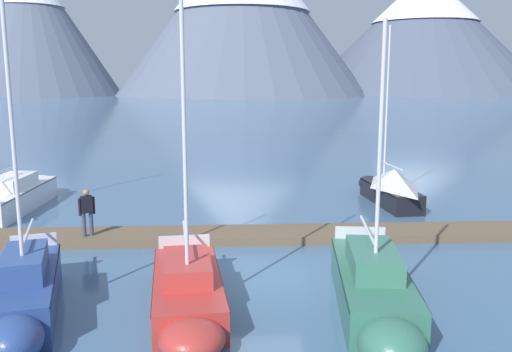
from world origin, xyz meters
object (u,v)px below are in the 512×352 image
object	(u,v)px
sailboat_mid_dock_starboard	(374,291)
person_on_dock	(87,210)
sailboat_second_berth	(25,293)
sailboat_mid_dock_port	(188,292)
sailboat_nearest_berth	(16,194)
sailboat_far_berth	(389,186)

from	to	relation	value
sailboat_mid_dock_starboard	person_on_dock	xyz separation A→B (m)	(-8.69, 6.35, 0.59)
sailboat_second_berth	sailboat_mid_dock_port	bearing A→B (deg)	2.68
sailboat_mid_dock_port	sailboat_second_berth	bearing A→B (deg)	-177.32
sailboat_second_berth	sailboat_nearest_berth	bearing A→B (deg)	112.25
sailboat_nearest_berth	sailboat_mid_dock_starboard	xyz separation A→B (m)	(13.43, -12.06, 0.05)
sailboat_second_berth	sailboat_mid_dock_starboard	distance (m)	8.60
sailboat_nearest_berth	person_on_dock	xyz separation A→B (m)	(4.74, -5.70, 0.63)
sailboat_second_berth	sailboat_far_berth	world-z (taller)	sailboat_second_berth
sailboat_second_berth	sailboat_mid_dock_starboard	xyz separation A→B (m)	(8.59, -0.23, 0.01)
sailboat_nearest_berth	person_on_dock	distance (m)	7.45
sailboat_mid_dock_starboard	sailboat_far_berth	distance (m)	12.89
sailboat_nearest_berth	sailboat_far_berth	size ratio (longest dim) A/B	0.97
sailboat_second_berth	person_on_dock	distance (m)	6.15
sailboat_nearest_berth	sailboat_mid_dock_starboard	size ratio (longest dim) A/B	1.12
sailboat_mid_dock_port	sailboat_nearest_berth	bearing A→B (deg)	127.09
sailboat_far_berth	sailboat_mid_dock_port	bearing A→B (deg)	-125.42
sailboat_nearest_berth	sailboat_second_berth	size ratio (longest dim) A/B	0.85
sailboat_mid_dock_port	sailboat_far_berth	xyz separation A→B (m)	(8.46, 11.89, 0.26)
sailboat_mid_dock_starboard	sailboat_far_berth	xyz separation A→B (m)	(3.83, 12.31, 0.15)
sailboat_mid_dock_port	person_on_dock	distance (m)	7.23
sailboat_nearest_berth	sailboat_mid_dock_starboard	distance (m)	18.05
sailboat_mid_dock_port	sailboat_mid_dock_starboard	bearing A→B (deg)	-5.12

